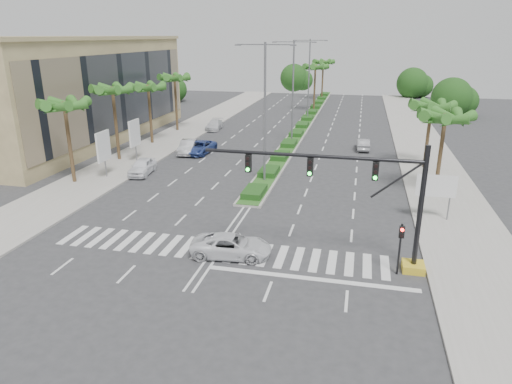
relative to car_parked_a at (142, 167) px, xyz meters
The scene contains 28 objects.
ground 18.24m from the car_parked_a, 49.64° to the right, with size 160.00×160.00×0.00m, color #333335.
footpath_right 27.69m from the car_parked_a, 12.76° to the left, with size 6.00×120.00×0.15m, color gray.
footpath_left 7.03m from the car_parked_a, 119.08° to the left, with size 6.00×120.00×0.15m, color gray.
median 33.28m from the car_parked_a, 69.23° to the left, with size 2.20×75.00×0.20m, color gray.
median_grass 33.28m from the car_parked_a, 69.23° to the left, with size 1.80×75.00×0.04m, color #25531C.
building 19.39m from the car_parked_a, 139.53° to the left, with size 12.00×36.00×12.00m, color tan.
signal_gantry 25.38m from the car_parked_a, 33.39° to the right, with size 12.60×1.20×7.20m.
pedestrian_signal 26.75m from the car_parked_a, 33.03° to the right, with size 0.28×0.36×3.00m.
direction_sign 26.03m from the car_parked_a, 13.12° to the right, with size 2.70×0.11×3.40m.
billboard_near 3.97m from the car_parked_a, 145.07° to the right, with size 0.18×2.10×4.35m.
billboard_far 5.40m from the car_parked_a, 123.27° to the left, with size 0.18×2.10×4.35m.
palm_left_near 8.52m from the car_parked_a, 140.42° to the right, with size 4.57×4.68×7.55m.
palm_left_mid 8.90m from the car_parked_a, 138.80° to the left, with size 4.57×4.68×7.95m.
palm_left_far 14.21m from the car_parked_a, 111.20° to the left, with size 4.57×4.68×7.35m.
palm_left_end 21.55m from the car_parked_a, 103.15° to the left, with size 4.57×4.68×7.75m.
palm_right_near 26.86m from the car_parked_a, ahead, with size 4.57×4.68×7.05m.
palm_right_far 28.00m from the car_parked_a, 17.15° to the left, with size 4.57×4.68×6.75m.
palm_median_a 43.25m from the car_parked_a, 73.99° to the left, with size 4.57×4.68×8.05m.
palm_median_b 57.70m from the car_parked_a, 78.12° to the left, with size 4.57×4.68×8.05m.
streetlight_near 13.27m from the car_parked_a, ahead, with size 5.10×0.25×12.00m.
streetlight_mid 20.87m from the car_parked_a, 53.79° to the left, with size 5.10×0.25×12.00m.
streetlight_far 34.75m from the car_parked_a, 69.82° to the left, with size 5.10×0.25×12.00m.
car_parked_a is the anchor object (origin of this frame).
car_parked_b 8.64m from the car_parked_a, 81.10° to the left, with size 1.58×4.54×1.49m, color silver.
car_parked_c 9.17m from the car_parked_a, 73.16° to the left, with size 2.29×4.96×1.38m, color navy.
car_parked_d 22.11m from the car_parked_a, 90.00° to the left, with size 1.83×4.50×1.30m, color silver.
car_crossing 19.34m from the car_parked_a, 48.29° to the right, with size 2.21×4.78×1.33m, color white.
car_right 25.05m from the car_parked_a, 35.88° to the left, with size 1.38×3.95×1.30m, color #A7A6AB.
Camera 1 is at (8.02, -24.17, 12.54)m, focal length 32.00 mm.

